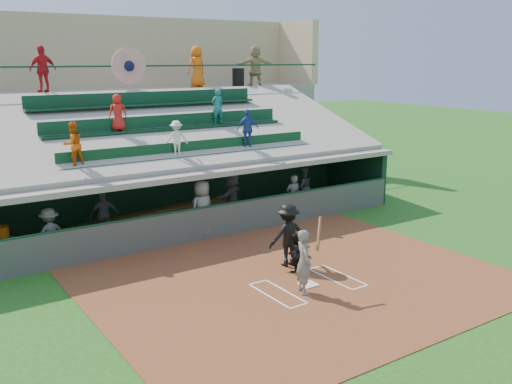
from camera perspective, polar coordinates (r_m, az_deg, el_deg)
ground at (r=15.48m, az=5.26°, el=-9.31°), size 100.00×100.00×0.00m
dirt_slab at (r=15.84m, az=4.11°, el=-8.71°), size 11.00×9.00×0.02m
home_plate at (r=15.47m, az=5.26°, el=-9.19°), size 0.43×0.43×0.03m
batters_box_chalk at (r=15.47m, az=5.26°, el=-9.23°), size 2.65×1.85×0.01m
dugout_floor at (r=20.83m, az=-6.52°, el=-3.30°), size 16.00×3.50×0.04m
concourse_slab at (r=26.42m, az=-13.46°, el=5.01°), size 20.00×3.00×4.60m
grandstand at (r=23.67m, az=-10.90°, el=4.11°), size 20.40×10.40×7.80m
batter_at_plate at (r=14.67m, az=4.83°, el=-6.92°), size 0.91×0.78×1.95m
catcher at (r=16.19m, az=3.86°, el=-6.08°), size 0.62×0.54×1.11m
home_umpire at (r=16.53m, az=3.21°, el=-4.30°), size 1.25×0.78×1.85m
dugout_bench at (r=22.05m, az=-7.45°, el=-1.76°), size 14.24×3.25×0.43m
white_table at (r=18.48m, az=-23.83°, el=-5.41°), size 0.86×0.72×0.66m
water_cooler at (r=18.34m, az=-24.11°, el=-3.81°), size 0.43×0.43×0.43m
dugout_player_a at (r=18.03m, az=-19.92°, el=-3.97°), size 1.12×0.80×1.58m
dugout_player_b at (r=19.65m, az=-14.95°, el=-2.20°), size 1.00×0.58×1.60m
dugout_player_c at (r=19.14m, az=-5.40°, el=-1.68°), size 1.07×0.84×1.94m
dugout_player_d at (r=21.29m, az=-2.42°, el=-0.38°), size 1.65×1.27×1.74m
dugout_player_e at (r=21.55m, az=3.73°, el=-0.39°), size 0.63×0.46×1.62m
dugout_player_f at (r=23.15m, az=4.73°, el=0.53°), size 0.88×0.74×1.60m
trash_bin at (r=27.90m, az=-1.79°, el=11.40°), size 0.57×0.57×0.85m
concourse_staff_a at (r=23.81m, az=-20.53°, el=11.42°), size 1.12×0.65×1.80m
concourse_staff_b at (r=26.88m, az=-5.92°, el=12.35°), size 1.01×0.77×1.87m
concourse_staff_c at (r=28.28m, az=-0.08°, el=12.52°), size 1.86×1.26×1.92m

